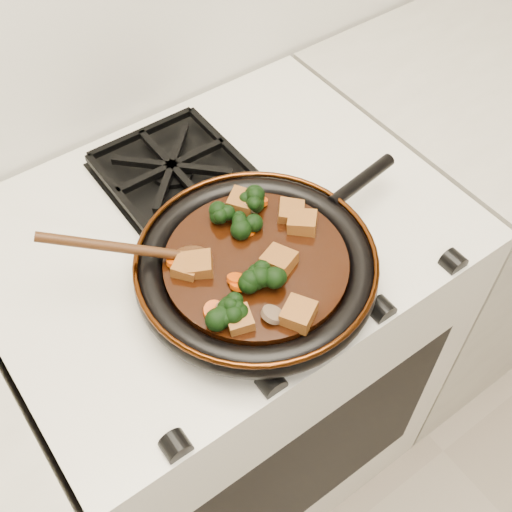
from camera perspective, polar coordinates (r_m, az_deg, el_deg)
stove at (r=1.42m, az=-2.55°, el=-9.23°), size 0.76×0.60×0.90m
burner_grate_front at (r=0.96m, az=1.17°, el=-1.80°), size 0.23×0.23×0.03m
burner_grate_back at (r=1.12m, az=-7.46°, el=7.61°), size 0.23×0.23×0.03m
skillet at (r=0.94m, az=0.09°, el=-0.92°), size 0.48×0.36×0.05m
braising_sauce at (r=0.93m, az=0.00°, el=-0.80°), size 0.27×0.27×0.02m
tofu_cube_0 at (r=0.99m, az=-1.25°, el=4.83°), size 0.06×0.06×0.03m
tofu_cube_1 at (r=0.86m, az=3.80°, el=-5.17°), size 0.06×0.06×0.03m
tofu_cube_2 at (r=0.96m, az=4.13°, el=2.97°), size 0.06×0.06×0.03m
tofu_cube_3 at (r=0.91m, az=-5.16°, el=-0.81°), size 0.06×0.06×0.03m
tofu_cube_4 at (r=0.91m, az=2.06°, el=-0.41°), size 0.05×0.06×0.03m
tofu_cube_5 at (r=0.97m, az=3.12°, el=3.92°), size 0.05×0.06×0.03m
tofu_cube_6 at (r=0.86m, az=-1.49°, el=-5.70°), size 0.04×0.05×0.02m
tofu_cube_7 at (r=0.91m, az=-6.23°, el=-1.01°), size 0.05×0.05×0.02m
broccoli_floret_0 at (r=0.88m, az=-0.22°, el=-2.44°), size 0.08×0.09×0.07m
broccoli_floret_1 at (r=0.89m, az=0.88°, el=-2.09°), size 0.08×0.09×0.07m
broccoli_floret_2 at (r=0.96m, az=-3.04°, el=3.57°), size 0.08×0.09×0.07m
broccoli_floret_3 at (r=0.95m, az=-0.89°, el=2.77°), size 0.09×0.08×0.07m
broccoli_floret_4 at (r=0.98m, az=-0.17°, el=4.90°), size 0.07×0.07×0.07m
broccoli_floret_5 at (r=0.86m, az=-2.09°, el=-5.28°), size 0.09×0.09×0.06m
broccoli_floret_6 at (r=0.85m, az=-2.54°, el=-5.54°), size 0.08×0.08×0.08m
carrot_coin_0 at (r=0.87m, az=-3.74°, el=-4.90°), size 0.03×0.03×0.02m
carrot_coin_1 at (r=0.90m, az=-1.77°, el=-2.07°), size 0.03×0.03×0.02m
carrot_coin_2 at (r=0.95m, az=-0.92°, el=2.50°), size 0.03×0.03×0.02m
carrot_coin_3 at (r=0.92m, az=-7.12°, el=-0.50°), size 0.03×0.03×0.02m
carrot_coin_4 at (r=0.89m, az=-1.35°, el=-2.51°), size 0.03×0.03×0.02m
carrot_coin_5 at (r=0.99m, az=0.18°, el=4.87°), size 0.03×0.03×0.02m
mushroom_slice_0 at (r=0.86m, az=-2.56°, el=-4.92°), size 0.04×0.04×0.03m
mushroom_slice_1 at (r=0.86m, az=1.47°, el=-5.22°), size 0.03×0.03×0.02m
mushroom_slice_2 at (r=0.98m, az=-0.58°, el=4.39°), size 0.04×0.04×0.03m
wooden_spoon at (r=0.92m, az=-9.36°, el=0.40°), size 0.13×0.10×0.21m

